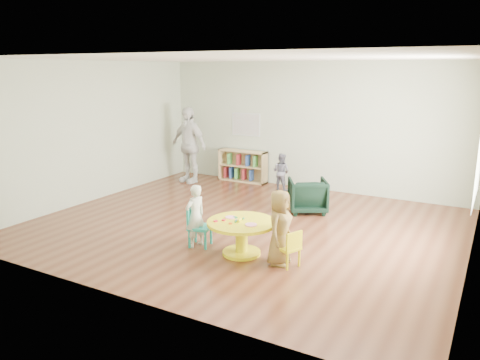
{
  "coord_description": "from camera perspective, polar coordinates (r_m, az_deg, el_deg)",
  "views": [
    {
      "loc": [
        3.69,
        -6.75,
        2.65
      ],
      "look_at": [
        0.08,
        -0.3,
        0.88
      ],
      "focal_mm": 35.0,
      "sensor_mm": 36.0,
      "label": 1
    }
  ],
  "objects": [
    {
      "name": "activity_table",
      "position": [
        6.8,
        0.19,
        -6.3
      ],
      "size": [
        1.01,
        1.01,
        0.55
      ],
      "rotation": [
        0.0,
        0.0,
        0.25
      ],
      "color": "yellow",
      "rests_on": "ground"
    },
    {
      "name": "child_left",
      "position": [
        7.08,
        -5.48,
        -4.38
      ],
      "size": [
        0.32,
        0.4,
        0.97
      ],
      "primitive_type": "imported",
      "rotation": [
        0.0,
        0.0,
        -1.84
      ],
      "color": "silver",
      "rests_on": "ground"
    },
    {
      "name": "bookshelf",
      "position": [
        11.2,
        0.36,
        1.72
      ],
      "size": [
        1.2,
        0.3,
        0.75
      ],
      "color": "tan",
      "rests_on": "ground"
    },
    {
      "name": "toddler",
      "position": [
        10.38,
        5.04,
        1.0
      ],
      "size": [
        0.43,
        0.36,
        0.83
      ],
      "primitive_type": "imported",
      "rotation": [
        0.0,
        0.0,
        3.04
      ],
      "color": "#151636",
      "rests_on": "ground"
    },
    {
      "name": "child_right",
      "position": [
        6.44,
        4.86,
        -5.8
      ],
      "size": [
        0.37,
        0.54,
        1.05
      ],
      "primitive_type": "imported",
      "rotation": [
        0.0,
        0.0,
        1.64
      ],
      "color": "gold",
      "rests_on": "ground"
    },
    {
      "name": "armchair",
      "position": [
        8.88,
        8.24,
        -1.88
      ],
      "size": [
        0.94,
        0.95,
        0.64
      ],
      "primitive_type": "imported",
      "rotation": [
        0.0,
        0.0,
        3.67
      ],
      "color": "black",
      "rests_on": "ground"
    },
    {
      "name": "adult_caretaker",
      "position": [
        11.09,
        -6.27,
        4.28
      ],
      "size": [
        1.11,
        0.62,
        1.78
      ],
      "primitive_type": "imported",
      "rotation": [
        0.0,
        0.0,
        -0.19
      ],
      "color": "white",
      "rests_on": "ground"
    },
    {
      "name": "kid_chair_right",
      "position": [
        6.45,
        6.09,
        -8.16
      ],
      "size": [
        0.37,
        0.37,
        0.52
      ],
      "rotation": [
        0.0,
        0.0,
        1.16
      ],
      "color": "yellow",
      "rests_on": "ground"
    },
    {
      "name": "kid_chair_left",
      "position": [
        7.16,
        -5.22,
        -5.55
      ],
      "size": [
        0.38,
        0.38,
        0.6
      ],
      "rotation": [
        0.0,
        0.0,
        -1.34
      ],
      "color": "teal",
      "rests_on": "ground"
    },
    {
      "name": "room",
      "position": [
        7.72,
        0.69,
        7.86
      ],
      "size": [
        7.1,
        7.0,
        2.8
      ],
      "color": "#572D1B",
      "rests_on": "ground"
    },
    {
      "name": "alphabet_poster",
      "position": [
        11.15,
        0.74,
        6.78
      ],
      "size": [
        0.74,
        0.01,
        0.54
      ],
      "color": "white",
      "rests_on": "ground"
    }
  ]
}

